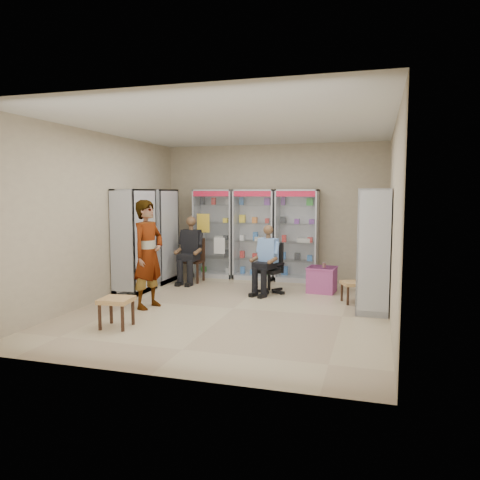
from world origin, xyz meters
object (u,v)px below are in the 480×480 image
(woven_stool_a, at_px, (353,292))
(woven_stool_b, at_px, (117,313))
(cabinet_back_mid, at_px, (255,234))
(seated_shopkeeper, at_px, (269,262))
(cabinet_left_near, at_px, (134,241))
(cabinet_left_far, at_px, (160,236))
(pink_trunk, at_px, (322,280))
(cabinet_back_right, at_px, (297,236))
(office_chair, at_px, (269,268))
(cabinet_right_near, at_px, (374,250))
(standing_man, at_px, (148,254))
(cabinet_back_left, at_px, (215,233))
(wooden_chair, at_px, (193,260))
(cabinet_right_far, at_px, (374,243))

(woven_stool_a, xyz_separation_m, woven_stool_b, (-3.19, -2.50, 0.03))
(cabinet_back_mid, height_order, seated_shopkeeper, cabinet_back_mid)
(cabinet_left_near, xyz_separation_m, woven_stool_a, (4.13, 0.28, -0.81))
(cabinet_left_far, bearing_deg, pink_trunk, 88.56)
(seated_shopkeeper, bearing_deg, cabinet_back_mid, 132.02)
(cabinet_back_right, distance_m, office_chair, 1.50)
(cabinet_right_near, distance_m, standing_man, 3.72)
(standing_man, bearing_deg, cabinet_right_near, -64.43)
(cabinet_back_left, height_order, pink_trunk, cabinet_back_left)
(cabinet_left_far, distance_m, office_chair, 2.62)
(pink_trunk, bearing_deg, cabinet_left_far, 178.56)
(cabinet_left_near, relative_size, wooden_chair, 2.13)
(cabinet_left_near, relative_size, woven_stool_a, 5.31)
(cabinet_left_near, distance_m, seated_shopkeeper, 2.63)
(cabinet_back_right, height_order, standing_man, cabinet_back_right)
(cabinet_back_mid, relative_size, seated_shopkeeper, 1.62)
(cabinet_left_far, bearing_deg, cabinet_left_near, -0.00)
(woven_stool_a, bearing_deg, office_chair, 166.81)
(cabinet_left_near, height_order, woven_stool_a, cabinet_left_near)
(cabinet_right_far, height_order, pink_trunk, cabinet_right_far)
(cabinet_back_left, distance_m, pink_trunk, 2.86)
(wooden_chair, height_order, woven_stool_a, wooden_chair)
(cabinet_back_mid, height_order, office_chair, cabinet_back_mid)
(cabinet_right_far, distance_m, pink_trunk, 1.23)
(cabinet_right_near, height_order, woven_stool_a, cabinet_right_near)
(seated_shopkeeper, bearing_deg, cabinet_right_near, -5.01)
(cabinet_right_far, distance_m, office_chair, 2.01)
(cabinet_back_left, height_order, woven_stool_a, cabinet_back_left)
(cabinet_left_near, bearing_deg, woven_stool_b, 22.84)
(seated_shopkeeper, bearing_deg, cabinet_right_far, 26.29)
(pink_trunk, xyz_separation_m, woven_stool_a, (0.63, -0.73, -0.06))
(cabinet_right_near, bearing_deg, cabinet_right_far, 0.00)
(cabinet_back_right, bearing_deg, standing_man, -122.97)
(woven_stool_a, bearing_deg, pink_trunk, 130.72)
(cabinet_back_right, distance_m, pink_trunk, 1.43)
(cabinet_back_right, relative_size, office_chair, 2.06)
(cabinet_left_far, bearing_deg, cabinet_right_far, 87.43)
(woven_stool_a, bearing_deg, cabinet_left_far, 168.75)
(cabinet_left_far, bearing_deg, cabinet_back_right, 108.19)
(cabinet_back_left, xyz_separation_m, woven_stool_a, (3.20, -1.75, -0.81))
(cabinet_left_near, relative_size, seated_shopkeeper, 1.62)
(cabinet_right_far, bearing_deg, woven_stool_a, 152.02)
(pink_trunk, bearing_deg, standing_man, -142.36)
(cabinet_right_far, height_order, woven_stool_a, cabinet_right_far)
(pink_trunk, xyz_separation_m, woven_stool_b, (-2.56, -3.24, -0.03))
(cabinet_left_far, xyz_separation_m, cabinet_left_near, (0.00, -1.10, 0.00))
(cabinet_right_far, height_order, seated_shopkeeper, cabinet_right_far)
(cabinet_back_mid, bearing_deg, seated_shopkeeper, -65.57)
(cabinet_left_near, height_order, woven_stool_b, cabinet_left_near)
(cabinet_right_near, bearing_deg, cabinet_back_right, 36.16)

